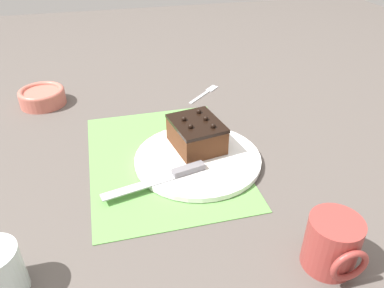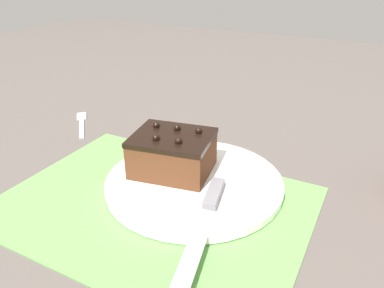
% 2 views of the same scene
% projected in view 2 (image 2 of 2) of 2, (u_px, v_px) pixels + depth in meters
% --- Properties ---
extents(ground_plane, '(3.00, 3.00, 0.00)m').
position_uv_depth(ground_plane, '(154.00, 205.00, 0.57)').
color(ground_plane, '#544C47').
extents(placemat_woven, '(0.46, 0.34, 0.00)m').
position_uv_depth(placemat_woven, '(154.00, 204.00, 0.57)').
color(placemat_woven, '#609E4C').
rests_on(placemat_woven, ground_plane).
extents(cake_plate, '(0.29, 0.29, 0.01)m').
position_uv_depth(cake_plate, '(194.00, 182.00, 0.61)').
color(cake_plate, white).
rests_on(cake_plate, placemat_woven).
extents(chocolate_cake, '(0.14, 0.13, 0.08)m').
position_uv_depth(chocolate_cake, '(173.00, 153.00, 0.62)').
color(chocolate_cake, '#512D19').
rests_on(chocolate_cake, cake_plate).
extents(serving_knife, '(0.07, 0.23, 0.01)m').
position_uv_depth(serving_knife, '(208.00, 210.00, 0.53)').
color(serving_knife, slate).
rests_on(serving_knife, cake_plate).
extents(dessert_fork, '(0.11, 0.12, 0.01)m').
position_uv_depth(dessert_fork, '(82.00, 122.00, 0.86)').
color(dessert_fork, '#B7BABF').
rests_on(dessert_fork, ground_plane).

